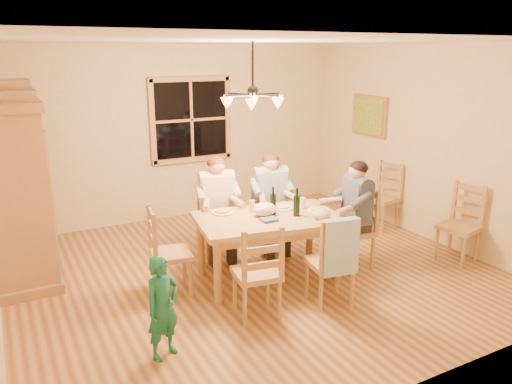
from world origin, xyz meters
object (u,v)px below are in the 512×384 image
chair_end_right (353,242)px  chair_spare_back (380,208)px  adult_slate_man (356,201)px  wine_bottle_b (297,202)px  chair_far_right (270,229)px  chair_near_left (257,287)px  chandelier (253,100)px  chair_end_left (172,267)px  dining_table (268,225)px  chair_far_left (218,235)px  child (163,307)px  armoire (18,191)px  chair_spare_front (457,238)px  chair_near_right (329,276)px  wine_bottle_a (273,200)px  adult_woman (217,195)px  adult_plaid_man (271,190)px

chair_end_right → chair_spare_back: same height
adult_slate_man → wine_bottle_b: size_ratio=2.65×
chair_far_right → chair_near_left: size_ratio=1.00×
chandelier → chair_end_left: 2.05m
dining_table → chair_far_left: (-0.28, 0.83, -0.35)m
adult_slate_man → child: bearing=115.0°
armoire → chair_spare_back: armoire is taller
chair_far_left → chair_near_left: 1.54m
armoire → adult_slate_man: bearing=-23.4°
chair_near_left → chair_spare_back: 3.22m
child → chair_spare_front: size_ratio=0.95×
chair_end_left → chair_near_right: bearing=63.4°
chair_far_right → wine_bottle_a: (-0.34, -0.65, 0.62)m
chandelier → wine_bottle_a: size_ratio=2.33×
chair_end_right → child: chair_end_right is taller
chair_near_left → child: chair_near_left is taller
armoire → adult_woman: armoire is taller
chair_far_left → chair_far_right: (0.72, -0.12, 0.00)m
armoire → chair_spare_back: size_ratio=2.32×
adult_slate_man → wine_bottle_a: adult_slate_man is taller
chair_end_left → wine_bottle_b: wine_bottle_b is taller
chair_near_right → adult_woman: (-0.56, 1.65, 0.54)m
adult_plaid_man → wine_bottle_a: 0.74m
chair_near_left → chair_far_right: bearing=64.8°
adult_woman → adult_plaid_man: 0.73m
chair_far_left → adult_plaid_man: adult_plaid_man is taller
adult_slate_man → armoire: bearing=75.8°
chair_end_left → wine_bottle_a: wine_bottle_a is taller
chair_near_right → chandelier: bearing=118.7°
chair_near_right → chair_spare_front: bearing=12.5°
chair_spare_back → chair_end_right: bearing=114.5°
chair_end_right → chair_near_right: bearing=136.7°
adult_slate_man → chair_spare_front: (1.24, -0.52, -0.54)m
wine_bottle_b → chair_spare_back: (2.06, 0.85, -0.62)m
chair_spare_front → chair_spare_back: size_ratio=1.00×
chair_near_left → adult_plaid_man: 1.79m
child → wine_bottle_b: bearing=0.6°
wine_bottle_a → wine_bottle_b: bearing=-40.9°
chair_near_left → chair_end_left: bearing=133.3°
chair_near_right → adult_plaid_man: adult_plaid_man is taller
adult_slate_man → wine_bottle_a: (-1.02, 0.24, 0.08)m
chair_near_right → adult_plaid_man: size_ratio=1.13×
chair_end_left → wine_bottle_b: size_ratio=3.00×
chair_far_left → chair_end_right: size_ratio=1.00×
chair_end_left → chair_spare_back: 3.52m
adult_woman → adult_slate_man: same height
adult_slate_man → chair_near_left: bearing=116.6°
dining_table → chair_near_left: 0.94m
wine_bottle_a → chair_near_right: bearing=-78.2°
chair_end_left → wine_bottle_a: bearing=93.6°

